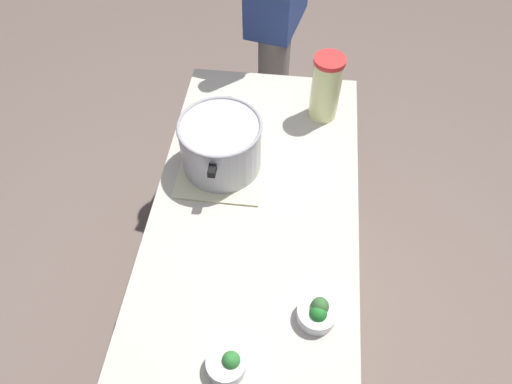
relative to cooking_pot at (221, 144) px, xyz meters
name	(u,v)px	position (x,y,z in m)	size (l,w,h in m)	color
ground_plane	(256,307)	(-0.15, -0.14, -0.98)	(8.00, 8.00, 0.00)	#716055
counter_slab	(256,264)	(-0.15, -0.14, -0.54)	(1.32, 0.68, 0.87)	beige
dish_cloth	(223,164)	(0.00, 0.00, -0.10)	(0.34, 0.29, 0.01)	beige
cooking_pot	(221,144)	(0.00, 0.00, 0.00)	(0.35, 0.28, 0.19)	#B7B7BC
lemonade_pitcher	(326,88)	(0.30, -0.34, 0.03)	(0.11, 0.11, 0.26)	#E9F3A0
broccoli_bowl_front	(317,313)	(-0.53, -0.36, -0.07)	(0.11, 0.11, 0.08)	silver
broccoli_bowl_center	(228,363)	(-0.70, -0.13, -0.07)	(0.11, 0.11, 0.07)	silver
person_cook	(277,10)	(0.83, -0.11, 0.00)	(0.50, 0.26, 1.76)	gray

